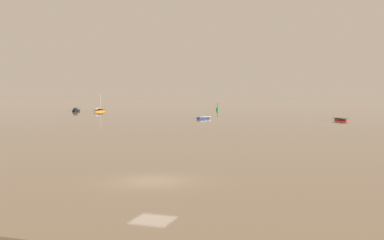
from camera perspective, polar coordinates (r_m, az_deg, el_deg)
name	(u,v)px	position (r m, az deg, el deg)	size (l,w,h in m)	color
ground_plane	(153,181)	(28.81, -4.92, -7.60)	(800.00, 800.00, 0.00)	tan
rowboat_moored_1	(341,120)	(92.36, 18.10, 0.04)	(3.28, 4.31, 0.65)	red
motorboat_moored_1	(76,111)	(132.37, -14.35, 1.14)	(2.99, 4.49, 1.62)	black
rowboat_moored_2	(203,118)	(93.91, 1.41, 0.27)	(2.64, 4.34, 0.65)	navy
sailboat_moored_1	(100,111)	(128.71, -11.48, 1.11)	(1.94, 4.82, 5.26)	orange
channel_buoy	(218,109)	(136.72, 3.22, 1.41)	(0.90, 0.90, 2.30)	#198C2D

